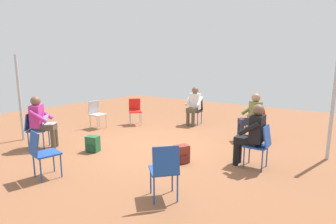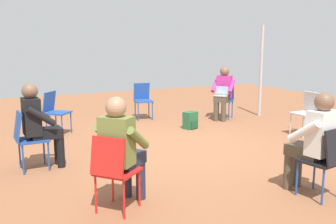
{
  "view_description": "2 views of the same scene",
  "coord_description": "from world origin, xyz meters",
  "px_view_note": "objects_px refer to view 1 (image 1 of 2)",
  "views": [
    {
      "loc": [
        3.87,
        -4.76,
        1.97
      ],
      "look_at": [
        0.32,
        0.12,
        0.87
      ],
      "focal_mm": 28.0,
      "sensor_mm": 36.0,
      "label": 1
    },
    {
      "loc": [
        3.03,
        5.54,
        1.78
      ],
      "look_at": [
        0.21,
        0.02,
        0.64
      ],
      "focal_mm": 40.0,
      "sensor_mm": 36.0,
      "label": 2
    }
  ],
  "objects_px": {
    "chair_south": "(42,151)",
    "person_in_white": "(194,104)",
    "person_in_black": "(252,132)",
    "backpack_near_laptop_user": "(93,145)",
    "backpack_by_empty_chair": "(182,155)",
    "chair_north": "(196,109)",
    "chair_northeast": "(257,122)",
    "chair_southwest": "(35,128)",
    "person_with_laptop": "(41,119)",
    "person_in_olive": "(251,115)",
    "chair_northwest": "(135,110)",
    "chair_west": "(96,112)",
    "chair_southeast": "(165,168)",
    "chair_east": "(260,143)"
  },
  "relations": [
    {
      "from": "chair_south",
      "to": "person_in_white",
      "type": "bearing_deg",
      "value": 99.73
    },
    {
      "from": "person_in_black",
      "to": "backpack_near_laptop_user",
      "type": "height_order",
      "value": "person_in_black"
    },
    {
      "from": "chair_south",
      "to": "backpack_by_empty_chair",
      "type": "bearing_deg",
      "value": 62.94
    },
    {
      "from": "chair_north",
      "to": "backpack_near_laptop_user",
      "type": "distance_m",
      "value": 3.89
    },
    {
      "from": "chair_northeast",
      "to": "backpack_by_empty_chair",
      "type": "relative_size",
      "value": 2.36
    },
    {
      "from": "chair_north",
      "to": "backpack_near_laptop_user",
      "type": "bearing_deg",
      "value": 75.5
    },
    {
      "from": "chair_southwest",
      "to": "person_in_black",
      "type": "relative_size",
      "value": 0.69
    },
    {
      "from": "chair_southwest",
      "to": "person_with_laptop",
      "type": "bearing_deg",
      "value": 90.0
    },
    {
      "from": "person_in_white",
      "to": "backpack_by_empty_chair",
      "type": "height_order",
      "value": "person_in_white"
    },
    {
      "from": "backpack_by_empty_chair",
      "to": "person_with_laptop",
      "type": "bearing_deg",
      "value": -160.49
    },
    {
      "from": "person_in_black",
      "to": "backpack_by_empty_chair",
      "type": "xyz_separation_m",
      "value": [
        -1.2,
        -0.61,
        -0.54
      ]
    },
    {
      "from": "backpack_near_laptop_user",
      "to": "person_in_olive",
      "type": "bearing_deg",
      "value": 48.79
    },
    {
      "from": "person_with_laptop",
      "to": "person_in_black",
      "type": "height_order",
      "value": "same"
    },
    {
      "from": "chair_northwest",
      "to": "backpack_near_laptop_user",
      "type": "xyz_separation_m",
      "value": [
        1.13,
        -2.62,
        -0.34
      ]
    },
    {
      "from": "chair_south",
      "to": "person_with_laptop",
      "type": "relative_size",
      "value": 0.69
    },
    {
      "from": "person_in_black",
      "to": "backpack_by_empty_chair",
      "type": "bearing_deg",
      "value": 115.35
    },
    {
      "from": "backpack_near_laptop_user",
      "to": "person_in_white",
      "type": "bearing_deg",
      "value": 82.43
    },
    {
      "from": "chair_northwest",
      "to": "chair_west",
      "type": "xyz_separation_m",
      "value": [
        -0.61,
        -1.1,
        0.0
      ]
    },
    {
      "from": "person_with_laptop",
      "to": "backpack_near_laptop_user",
      "type": "bearing_deg",
      "value": 73.1
    },
    {
      "from": "chair_northeast",
      "to": "chair_southwest",
      "type": "bearing_deg",
      "value": 92.52
    },
    {
      "from": "chair_north",
      "to": "person_in_olive",
      "type": "distance_m",
      "value": 2.32
    },
    {
      "from": "person_in_black",
      "to": "backpack_near_laptop_user",
      "type": "bearing_deg",
      "value": 109.2
    },
    {
      "from": "chair_west",
      "to": "person_in_black",
      "type": "relative_size",
      "value": 0.69
    },
    {
      "from": "person_in_white",
      "to": "backpack_by_empty_chair",
      "type": "xyz_separation_m",
      "value": [
        1.53,
        -3.06,
        -0.54
      ]
    },
    {
      "from": "chair_south",
      "to": "backpack_by_empty_chair",
      "type": "xyz_separation_m",
      "value": [
        1.54,
        2.05,
        -0.34
      ]
    },
    {
      "from": "chair_west",
      "to": "person_in_white",
      "type": "relative_size",
      "value": 0.69
    },
    {
      "from": "chair_north",
      "to": "person_in_black",
      "type": "bearing_deg",
      "value": 128.87
    },
    {
      "from": "chair_southwest",
      "to": "backpack_near_laptop_user",
      "type": "distance_m",
      "value": 1.5
    },
    {
      "from": "chair_southeast",
      "to": "person_in_black",
      "type": "distance_m",
      "value": 2.11
    },
    {
      "from": "backpack_by_empty_chair",
      "to": "person_in_olive",
      "type": "bearing_deg",
      "value": 75.81
    },
    {
      "from": "chair_east",
      "to": "backpack_by_empty_chair",
      "type": "relative_size",
      "value": 2.36
    },
    {
      "from": "backpack_near_laptop_user",
      "to": "backpack_by_empty_chair",
      "type": "relative_size",
      "value": 1.0
    },
    {
      "from": "chair_west",
      "to": "backpack_near_laptop_user",
      "type": "bearing_deg",
      "value": 49.54
    },
    {
      "from": "chair_southeast",
      "to": "chair_west",
      "type": "bearing_deg",
      "value": 104.53
    },
    {
      "from": "chair_west",
      "to": "person_with_laptop",
      "type": "bearing_deg",
      "value": 15.86
    },
    {
      "from": "person_with_laptop",
      "to": "person_in_white",
      "type": "bearing_deg",
      "value": 117.9
    },
    {
      "from": "chair_south",
      "to": "person_in_white",
      "type": "distance_m",
      "value": 5.11
    },
    {
      "from": "chair_south",
      "to": "chair_northwest",
      "type": "bearing_deg",
      "value": 121.56
    },
    {
      "from": "person_in_black",
      "to": "chair_southeast",
      "type": "bearing_deg",
      "value": 162.06
    },
    {
      "from": "chair_northwest",
      "to": "backpack_by_empty_chair",
      "type": "height_order",
      "value": "chair_northwest"
    },
    {
      "from": "chair_east",
      "to": "chair_northeast",
      "type": "bearing_deg",
      "value": 17.21
    },
    {
      "from": "chair_north",
      "to": "person_with_laptop",
      "type": "distance_m",
      "value": 4.67
    },
    {
      "from": "chair_southeast",
      "to": "person_in_olive",
      "type": "xyz_separation_m",
      "value": [
        -0.02,
        3.76,
        0.2
      ]
    },
    {
      "from": "chair_southwest",
      "to": "chair_north",
      "type": "bearing_deg",
      "value": 117.92
    },
    {
      "from": "chair_southwest",
      "to": "chair_southeast",
      "type": "bearing_deg",
      "value": 47.43
    },
    {
      "from": "chair_south",
      "to": "person_in_olive",
      "type": "xyz_separation_m",
      "value": [
        2.14,
        4.41,
        0.2
      ]
    },
    {
      "from": "chair_south",
      "to": "backpack_near_laptop_user",
      "type": "xyz_separation_m",
      "value": [
        -0.47,
        1.43,
        -0.34
      ]
    },
    {
      "from": "chair_northwest",
      "to": "person_in_olive",
      "type": "bearing_deg",
      "value": 136.9
    },
    {
      "from": "chair_south",
      "to": "chair_west",
      "type": "height_order",
      "value": "same"
    },
    {
      "from": "person_in_olive",
      "to": "chair_north",
      "type": "bearing_deg",
      "value": 28.15
    }
  ]
}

